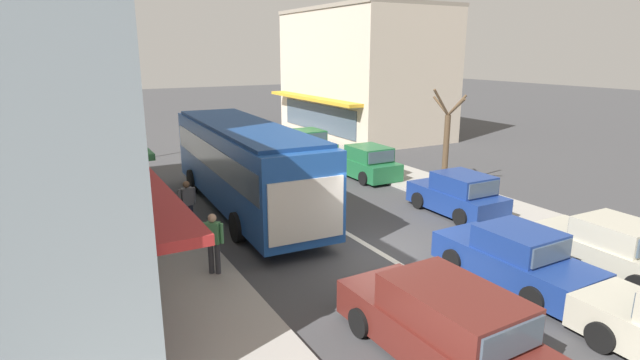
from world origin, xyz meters
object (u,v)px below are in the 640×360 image
object	(u,v)px
wagon_queue_gap_filler	(442,325)
parked_sedan_kerb_rear	(307,144)
city_bus	(244,161)
parked_sedan_kerb_front	(613,249)
parked_hatchback_kerb_third	(366,163)
pedestrian_browsing_midblock	(187,202)
traffic_light_downstreet	(131,107)
street_tree_right	(446,144)
sedan_behind_bus_near	(515,258)
pedestrian_with_handbag_near	(213,240)
parked_hatchback_kerb_second	(458,195)

from	to	relation	value
wagon_queue_gap_filler	parked_sedan_kerb_rear	size ratio (longest dim) A/B	1.08
city_bus	parked_sedan_kerb_front	xyz separation A→B (m)	(6.65, -9.85, -1.22)
parked_hatchback_kerb_third	pedestrian_browsing_midblock	xyz separation A→B (m)	(-9.15, -3.32, 0.36)
traffic_light_downstreet	street_tree_right	bearing A→B (deg)	-51.02
pedestrian_browsing_midblock	wagon_queue_gap_filler	bearing A→B (deg)	-74.78
sedan_behind_bus_near	wagon_queue_gap_filler	xyz separation A→B (m)	(-3.90, -1.63, 0.08)
traffic_light_downstreet	pedestrian_with_handbag_near	size ratio (longest dim) A/B	2.58
parked_sedan_kerb_front	street_tree_right	distance (m)	8.45
traffic_light_downstreet	parked_sedan_kerb_front	bearing A→B (deg)	-67.24
street_tree_right	pedestrian_browsing_midblock	xyz separation A→B (m)	(-10.73, 0.19, -0.96)
traffic_light_downstreet	pedestrian_with_handbag_near	world-z (taller)	traffic_light_downstreet
parked_hatchback_kerb_second	street_tree_right	world-z (taller)	street_tree_right
parked_hatchback_kerb_second	parked_hatchback_kerb_third	size ratio (longest dim) A/B	1.00
parked_sedan_kerb_front	traffic_light_downstreet	xyz separation A→B (m)	(-8.81, 21.01, 2.19)
parked_sedan_kerb_front	parked_sedan_kerb_rear	bearing A→B (deg)	90.07
wagon_queue_gap_filler	parked_hatchback_kerb_third	distance (m)	14.15
street_tree_right	pedestrian_browsing_midblock	bearing A→B (deg)	179.00
parked_sedan_kerb_front	city_bus	bearing A→B (deg)	124.04
parked_sedan_kerb_front	parked_hatchback_kerb_third	world-z (taller)	parked_hatchback_kerb_third
parked_sedan_kerb_front	pedestrian_with_handbag_near	xyz separation A→B (m)	(-9.43, 4.79, 0.40)
parked_hatchback_kerb_second	pedestrian_with_handbag_near	size ratio (longest dim) A/B	2.28
sedan_behind_bus_near	pedestrian_browsing_midblock	bearing A→B (deg)	130.33
parked_sedan_kerb_front	pedestrian_browsing_midblock	world-z (taller)	pedestrian_browsing_midblock
city_bus	parked_hatchback_kerb_second	world-z (taller)	city_bus
city_bus	street_tree_right	size ratio (longest dim) A/B	2.53
sedan_behind_bus_near	street_tree_right	distance (m)	8.64
pedestrian_browsing_midblock	street_tree_right	bearing A→B (deg)	-1.00
pedestrian_with_handbag_near	wagon_queue_gap_filler	bearing A→B (deg)	-63.76
sedan_behind_bus_near	street_tree_right	world-z (taller)	street_tree_right
parked_hatchback_kerb_third	pedestrian_with_handbag_near	bearing A→B (deg)	-143.71
traffic_light_downstreet	pedestrian_with_handbag_near	bearing A→B (deg)	-92.17
wagon_queue_gap_filler	pedestrian_with_handbag_near	xyz separation A→B (m)	(-2.75, 5.57, 0.32)
city_bus	traffic_light_downstreet	bearing A→B (deg)	100.96
street_tree_right	pedestrian_with_handbag_near	xyz separation A→B (m)	(-10.99, -3.40, -0.96)
wagon_queue_gap_filler	pedestrian_with_handbag_near	distance (m)	6.22
city_bus	parked_hatchback_kerb_second	distance (m)	7.87
city_bus	pedestrian_browsing_midblock	distance (m)	3.03
city_bus	pedestrian_with_handbag_near	world-z (taller)	city_bus
wagon_queue_gap_filler	parked_hatchback_kerb_second	size ratio (longest dim) A/B	1.23
sedan_behind_bus_near	traffic_light_downstreet	bearing A→B (deg)	106.67
city_bus	sedan_behind_bus_near	world-z (taller)	city_bus
wagon_queue_gap_filler	parked_sedan_kerb_rear	xyz separation A→B (m)	(6.66, 18.44, -0.08)
parked_sedan_kerb_rear	pedestrian_with_handbag_near	size ratio (longest dim) A/B	2.59
city_bus	street_tree_right	distance (m)	8.38
traffic_light_downstreet	parked_hatchback_kerb_third	bearing A→B (deg)	-46.62
parked_hatchback_kerb_second	parked_hatchback_kerb_third	xyz separation A→B (m)	(0.06, 6.01, 0.00)
parked_sedan_kerb_front	street_tree_right	world-z (taller)	street_tree_right
wagon_queue_gap_filler	street_tree_right	bearing A→B (deg)	47.45
parked_hatchback_kerb_third	wagon_queue_gap_filler	bearing A→B (deg)	-118.09
street_tree_right	traffic_light_downstreet	bearing A→B (deg)	128.98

